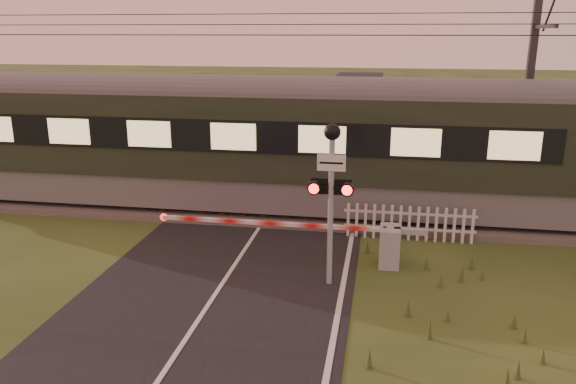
% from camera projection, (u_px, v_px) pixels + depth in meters
% --- Properties ---
extents(ground, '(160.00, 160.00, 0.00)m').
position_uv_depth(ground, '(210.00, 304.00, 12.01)').
color(ground, '#284018').
rests_on(ground, ground).
extents(road, '(6.00, 140.00, 0.03)m').
position_uv_depth(road, '(207.00, 308.00, 11.79)').
color(road, black).
rests_on(road, ground).
extents(track_bed, '(140.00, 3.40, 0.39)m').
position_uv_depth(track_bed, '(270.00, 209.00, 18.15)').
color(track_bed, '#47423D').
rests_on(track_bed, ground).
extents(overhead_wires, '(120.00, 0.62, 0.62)m').
position_uv_depth(overhead_wires, '(269.00, 27.00, 16.58)').
color(overhead_wires, black).
rests_on(overhead_wires, ground).
extents(boom_gate, '(6.86, 0.76, 1.02)m').
position_uv_depth(boom_gate, '(374.00, 243.00, 13.91)').
color(boom_gate, gray).
rests_on(boom_gate, ground).
extents(crossing_signal, '(0.95, 0.37, 3.72)m').
position_uv_depth(crossing_signal, '(331.00, 176.00, 12.25)').
color(crossing_signal, gray).
rests_on(crossing_signal, ground).
extents(picket_fence, '(3.62, 0.08, 0.99)m').
position_uv_depth(picket_fence, '(409.00, 223.00, 15.52)').
color(picket_fence, silver).
rests_on(picket_fence, ground).
extents(catenary_mast, '(0.23, 2.46, 7.17)m').
position_uv_depth(catenary_mast, '(528.00, 92.00, 17.93)').
color(catenary_mast, '#2D2D30').
rests_on(catenary_mast, ground).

